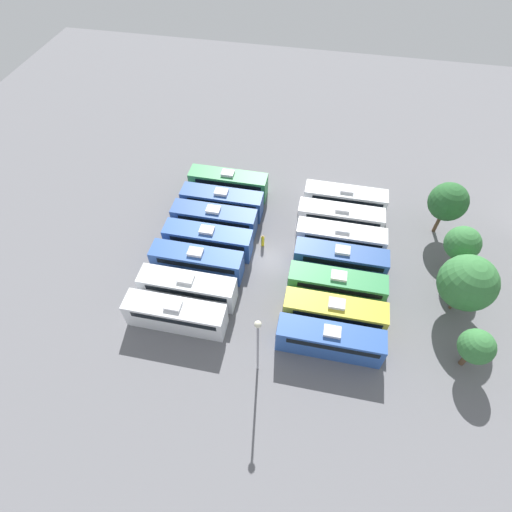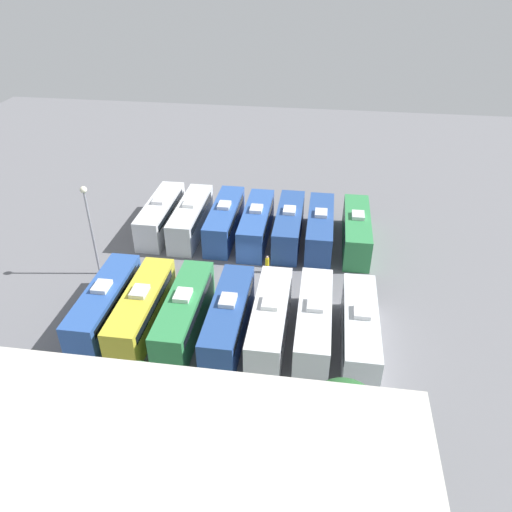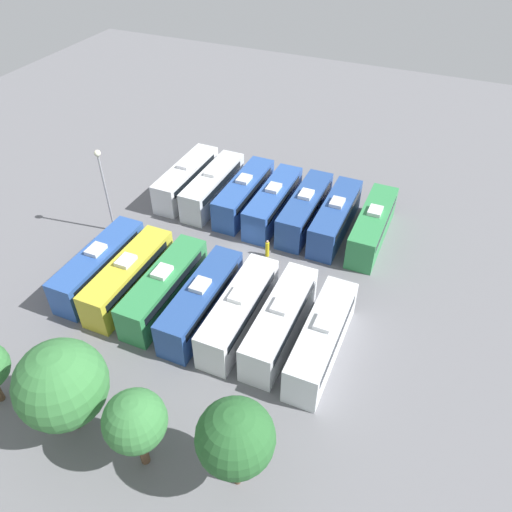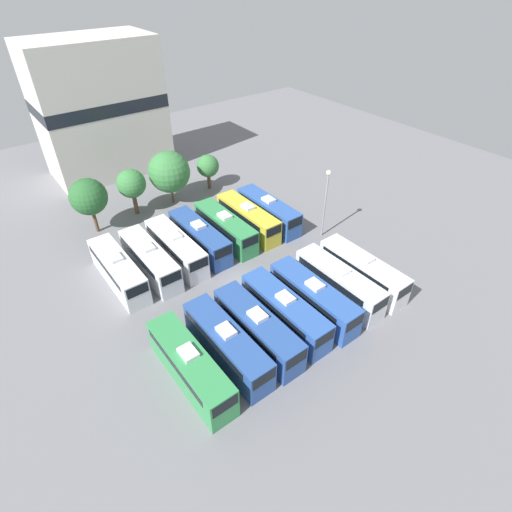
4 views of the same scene
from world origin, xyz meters
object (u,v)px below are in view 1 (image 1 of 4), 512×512
(bus_11, at_px, (337,285))
(tree_2, at_px, (468,283))
(bus_0, at_px, (229,183))
(light_pole, at_px, (258,340))
(bus_6, at_px, (176,314))
(tree_3, at_px, (476,347))
(bus_4, at_px, (197,261))
(tree_1, at_px, (462,244))
(bus_5, at_px, (188,288))
(worker_person, at_px, (263,241))
(bus_2, at_px, (215,219))
(bus_9, at_px, (341,238))
(bus_7, at_px, (345,199))
(bus_10, at_px, (340,260))
(bus_3, at_px, (208,240))
(bus_13, at_px, (330,340))
(bus_12, at_px, (335,312))
(bus_8, at_px, (340,218))
(tree_0, at_px, (448,202))
(bus_1, at_px, (222,202))

(bus_11, relative_size, tree_2, 1.38)
(bus_0, height_order, light_pole, light_pole)
(bus_6, height_order, tree_3, tree_3)
(bus_4, height_order, tree_1, tree_1)
(bus_0, relative_size, bus_5, 1.00)
(bus_4, bearing_deg, worker_person, 129.34)
(bus_2, height_order, tree_3, tree_3)
(bus_4, bearing_deg, bus_9, 113.18)
(tree_3, bearing_deg, bus_2, -114.00)
(bus_11, relative_size, tree_3, 1.98)
(bus_5, bearing_deg, light_pole, 53.35)
(bus_6, xyz_separation_m, bus_7, (-20.07, 15.55, 0.00))
(bus_4, xyz_separation_m, bus_10, (-3.36, 15.45, 0.00))
(bus_4, relative_size, bus_7, 1.00)
(bus_3, xyz_separation_m, bus_13, (9.98, 14.79, 0.00))
(bus_10, bearing_deg, bus_5, -65.79)
(bus_0, distance_m, bus_12, 22.63)
(bus_0, height_order, bus_6, same)
(bus_6, bearing_deg, bus_5, 176.03)
(tree_1, bearing_deg, bus_13, -44.98)
(bus_8, height_order, tree_0, tree_0)
(bus_7, height_order, tree_2, tree_2)
(bus_1, distance_m, bus_3, 6.44)
(bus_4, height_order, tree_0, tree_0)
(light_pole, bearing_deg, bus_11, 146.62)
(bus_9, bearing_deg, bus_10, 3.48)
(bus_7, relative_size, tree_0, 1.43)
(tree_0, bearing_deg, bus_2, -79.22)
(bus_5, height_order, bus_12, same)
(tree_0, bearing_deg, bus_9, -65.63)
(bus_8, distance_m, worker_person, 9.86)
(bus_8, distance_m, light_pole, 21.22)
(bus_5, relative_size, tree_3, 1.98)
(bus_6, bearing_deg, bus_9, 130.94)
(bus_3, bearing_deg, bus_0, -179.61)
(bus_10, height_order, worker_person, bus_10)
(worker_person, bearing_deg, bus_3, -72.70)
(light_pole, relative_size, tree_2, 1.19)
(bus_10, height_order, bus_13, same)
(bus_11, bearing_deg, bus_4, -90.49)
(bus_12, bearing_deg, bus_10, 178.92)
(bus_1, relative_size, tree_3, 1.98)
(bus_10, xyz_separation_m, bus_12, (6.89, -0.13, 0.00))
(bus_1, height_order, bus_6, same)
(bus_9, bearing_deg, bus_5, -56.43)
(bus_4, distance_m, bus_13, 16.52)
(bus_3, height_order, bus_6, same)
(bus_10, height_order, tree_3, tree_3)
(bus_1, height_order, tree_2, tree_2)
(bus_6, bearing_deg, bus_11, 113.49)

